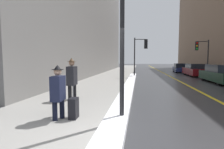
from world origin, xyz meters
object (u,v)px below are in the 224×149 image
object	(u,v)px
parked_car_maroon	(195,70)
lamp_post	(122,5)
rolling_suitcase	(74,108)
traffic_light_far	(201,50)
parked_car_dark_green	(222,74)
parked_car_navy	(181,68)
traffic_light_near	(141,49)
pedestrian_in_fedora	(72,77)
pedestrian_with_shoulder_bag	(58,90)

from	to	relation	value
parked_car_maroon	lamp_post	bearing A→B (deg)	158.14
rolling_suitcase	traffic_light_far	bearing A→B (deg)	147.48
parked_car_dark_green	parked_car_maroon	world-z (taller)	parked_car_dark_green
traffic_light_far	parked_car_navy	xyz separation A→B (m)	(-0.47, 6.52, -2.13)
lamp_post	parked_car_dark_green	xyz separation A→B (m)	(6.56, 9.39, -2.44)
parked_car_dark_green	rolling_suitcase	xyz separation A→B (m)	(-7.95, -9.33, -0.34)
traffic_light_near	rolling_suitcase	distance (m)	13.23
parked_car_dark_green	lamp_post	bearing A→B (deg)	145.77
parked_car_dark_green	pedestrian_in_fedora	bearing A→B (deg)	129.01
lamp_post	traffic_light_far	bearing A→B (deg)	65.23
traffic_light_near	pedestrian_in_fedora	world-z (taller)	traffic_light_near
traffic_light_far	rolling_suitcase	distance (m)	16.89
parked_car_dark_green	parked_car_navy	size ratio (longest dim) A/B	0.98
traffic_light_near	traffic_light_far	world-z (taller)	traffic_light_near
traffic_light_far	rolling_suitcase	size ratio (longest dim) A/B	3.95
traffic_light_far	pedestrian_with_shoulder_bag	distance (m)	17.13
lamp_post	rolling_suitcase	size ratio (longest dim) A/B	5.44
pedestrian_in_fedora	parked_car_navy	xyz separation A→B (m)	(8.63, 18.81, -0.38)
parked_car_navy	traffic_light_near	bearing A→B (deg)	150.64
lamp_post	parked_car_navy	xyz separation A→B (m)	(6.29, 21.18, -2.49)
traffic_light_far	parked_car_maroon	xyz separation A→B (m)	(-0.26, 0.75, -2.09)
lamp_post	parked_car_maroon	size ratio (longest dim) A/B	1.11
pedestrian_with_shoulder_bag	pedestrian_in_fedora	xyz separation A→B (m)	(-0.56, 2.43, 0.13)
parked_car_navy	pedestrian_in_fedora	bearing A→B (deg)	160.09
pedestrian_with_shoulder_bag	parked_car_maroon	world-z (taller)	pedestrian_with_shoulder_bag
pedestrian_in_fedora	rolling_suitcase	xyz separation A→B (m)	(0.95, -2.30, -0.66)
traffic_light_near	pedestrian_with_shoulder_bag	distance (m)	13.33
traffic_light_far	pedestrian_with_shoulder_bag	world-z (taller)	traffic_light_far
traffic_light_far	parked_car_navy	distance (m)	6.87
parked_car_dark_green	traffic_light_near	bearing A→B (deg)	59.95
pedestrian_in_fedora	parked_car_maroon	distance (m)	15.76
parked_car_navy	rolling_suitcase	bearing A→B (deg)	164.75
parked_car_dark_green	parked_car_maroon	size ratio (longest dim) A/B	1.01
traffic_light_near	traffic_light_far	distance (m)	6.34
rolling_suitcase	traffic_light_near	bearing A→B (deg)	167.49
traffic_light_far	parked_car_maroon	world-z (taller)	traffic_light_far
lamp_post	parked_car_maroon	xyz separation A→B (m)	(6.51, 15.41, -2.46)
lamp_post	traffic_light_near	size ratio (longest dim) A/B	1.34
pedestrian_in_fedora	pedestrian_with_shoulder_bag	bearing A→B (deg)	9.64
traffic_light_near	pedestrian_with_shoulder_bag	bearing A→B (deg)	-110.17
parked_car_maroon	pedestrian_with_shoulder_bag	bearing A→B (deg)	152.89
traffic_light_far	parked_car_navy	bearing A→B (deg)	-82.53
lamp_post	pedestrian_in_fedora	distance (m)	3.94
pedestrian_in_fedora	parked_car_navy	bearing A→B (deg)	152.02
pedestrian_in_fedora	rolling_suitcase	size ratio (longest dim) A/B	1.86
traffic_light_near	traffic_light_far	bearing A→B (deg)	6.79
parked_car_navy	lamp_post	bearing A→B (deg)	168.18
lamp_post	traffic_light_near	distance (m)	12.91
parked_car_maroon	pedestrian_in_fedora	bearing A→B (deg)	146.90
parked_car_dark_green	parked_car_navy	world-z (taller)	parked_car_dark_green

